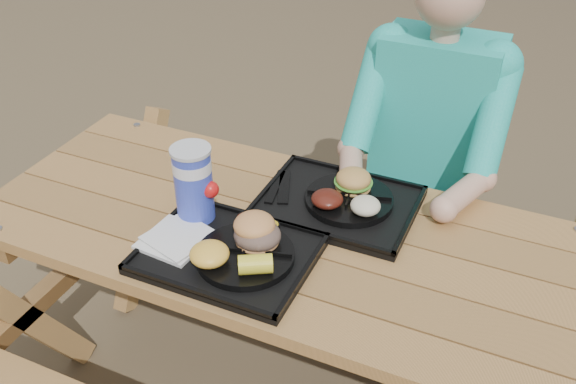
% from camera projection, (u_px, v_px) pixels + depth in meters
% --- Properties ---
extents(picnic_table, '(1.80, 1.49, 0.75)m').
position_uv_depth(picnic_table, '(288.00, 323.00, 2.03)').
color(picnic_table, '#999999').
rests_on(picnic_table, ground).
extents(tray_near, '(0.45, 0.35, 0.02)m').
position_uv_depth(tray_near, '(228.00, 255.00, 1.71)').
color(tray_near, black).
rests_on(tray_near, picnic_table).
extents(tray_far, '(0.45, 0.35, 0.02)m').
position_uv_depth(tray_far, '(338.00, 204.00, 1.90)').
color(tray_far, black).
rests_on(tray_far, picnic_table).
extents(plate_near, '(0.26, 0.26, 0.02)m').
position_uv_depth(plate_near, '(245.00, 255.00, 1.67)').
color(plate_near, black).
rests_on(plate_near, tray_near).
extents(plate_far, '(0.26, 0.26, 0.02)m').
position_uv_depth(plate_far, '(349.00, 199.00, 1.88)').
color(plate_far, black).
rests_on(plate_far, tray_far).
extents(napkin_stack, '(0.18, 0.18, 0.02)m').
position_uv_depth(napkin_stack, '(175.00, 239.00, 1.73)').
color(napkin_stack, silver).
rests_on(napkin_stack, tray_near).
extents(soda_cup, '(0.11, 0.11, 0.21)m').
position_uv_depth(soda_cup, '(194.00, 185.00, 1.77)').
color(soda_cup, '#172AB0').
rests_on(soda_cup, tray_near).
extents(condiment_bbq, '(0.05, 0.05, 0.03)m').
position_uv_depth(condiment_bbq, '(245.00, 221.00, 1.79)').
color(condiment_bbq, black).
rests_on(condiment_bbq, tray_near).
extents(condiment_mustard, '(0.05, 0.05, 0.03)m').
position_uv_depth(condiment_mustard, '(271.00, 228.00, 1.76)').
color(condiment_mustard, gold).
rests_on(condiment_mustard, tray_near).
extents(sandwich, '(0.12, 0.12, 0.12)m').
position_uv_depth(sandwich, '(257.00, 224.00, 1.67)').
color(sandwich, '#D4894A').
rests_on(sandwich, plate_near).
extents(mac_cheese, '(0.10, 0.10, 0.05)m').
position_uv_depth(mac_cheese, '(209.00, 254.00, 1.62)').
color(mac_cheese, yellow).
rests_on(mac_cheese, plate_near).
extents(corn_cob, '(0.12, 0.12, 0.05)m').
position_uv_depth(corn_cob, '(255.00, 264.00, 1.59)').
color(corn_cob, yellow).
rests_on(corn_cob, plate_near).
extents(cutlery_far, '(0.09, 0.18, 0.01)m').
position_uv_depth(cutlery_far, '(284.00, 187.00, 1.95)').
color(cutlery_far, black).
rests_on(cutlery_far, tray_far).
extents(burger, '(0.11, 0.11, 0.10)m').
position_uv_depth(burger, '(354.00, 175.00, 1.89)').
color(burger, '#C28B44').
rests_on(burger, plate_far).
extents(baked_beans, '(0.09, 0.09, 0.04)m').
position_uv_depth(baked_beans, '(327.00, 199.00, 1.83)').
color(baked_beans, '#4D180F').
rests_on(baked_beans, plate_far).
extents(potato_salad, '(0.09, 0.09, 0.05)m').
position_uv_depth(potato_salad, '(365.00, 206.00, 1.80)').
color(potato_salad, beige).
rests_on(potato_salad, plate_far).
extents(diner, '(0.48, 0.84, 1.28)m').
position_uv_depth(diner, '(425.00, 171.00, 2.27)').
color(diner, teal).
rests_on(diner, ground).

